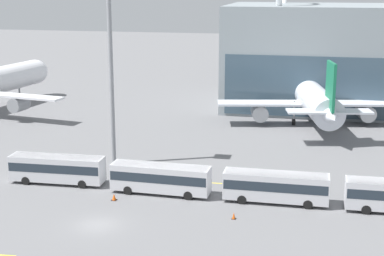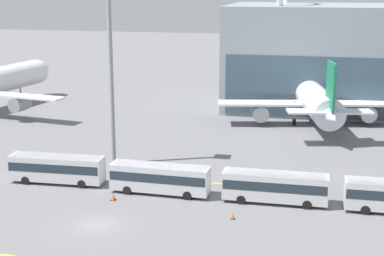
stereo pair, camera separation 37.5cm
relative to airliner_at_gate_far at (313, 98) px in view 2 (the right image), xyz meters
The scene contains 9 objects.
ground_plane 52.28m from the airliner_at_gate_far, 112.44° to the right, with size 440.00×440.00×0.00m, color slate.
airliner_at_gate_far is the anchor object (origin of this frame).
shuttle_bus_0 47.42m from the airliner_at_gate_far, 127.93° to the right, with size 11.47×3.01×3.36m.
shuttle_bus_1 41.47m from the airliner_at_gate_far, 112.87° to the right, with size 11.45×2.91×3.36m.
shuttle_bus_2 38.38m from the airliner_at_gate_far, 94.59° to the right, with size 11.41×2.75×3.36m.
floodlight_mast 39.28m from the airliner_at_gate_far, 131.53° to the right, with size 2.07×2.07×24.32m.
lane_stripe_5 37.14m from the airliner_at_gate_far, 114.56° to the right, with size 11.32×0.25×0.01m, color yellow.
traffic_cone_0 44.42m from the airliner_at_gate_far, 98.90° to the right, with size 0.45×0.45×0.70m.
traffic_cone_1 46.30m from the airliner_at_gate_far, 116.52° to the right, with size 0.60×0.60×0.75m.
Camera 2 is at (21.15, -51.05, 23.59)m, focal length 55.00 mm.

